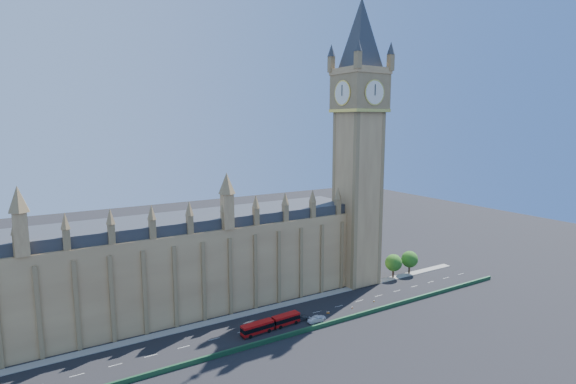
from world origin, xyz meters
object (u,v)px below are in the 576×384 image
car_grey (300,318)px  car_silver (316,320)px  car_white (318,318)px  red_bus (271,324)px

car_grey → car_silver: car_grey is taller
car_silver → car_white: car_white is taller
car_grey → car_white: 5.07m
car_grey → car_silver: bearing=-133.9°
car_grey → red_bus: bearing=98.3°
car_grey → car_white: bearing=-117.1°
car_silver → car_grey: bearing=40.6°
red_bus → car_white: 13.98m
red_bus → car_white: bearing=-11.7°
red_bus → car_white: red_bus is taller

